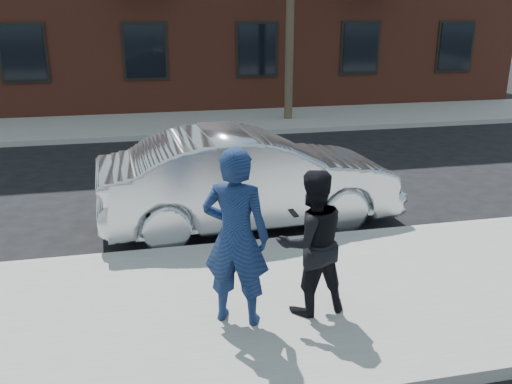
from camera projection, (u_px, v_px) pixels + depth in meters
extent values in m
plane|color=black|center=(175.00, 312.00, 6.57)|extent=(100.00, 100.00, 0.00)
cube|color=gray|center=(177.00, 317.00, 6.32)|extent=(50.00, 3.50, 0.15)
cube|color=#999691|center=(167.00, 253.00, 7.98)|extent=(50.00, 0.10, 0.15)
cube|color=gray|center=(148.00, 125.00, 16.97)|extent=(50.00, 3.50, 0.15)
cube|color=#999691|center=(150.00, 137.00, 15.30)|extent=(50.00, 0.10, 0.15)
cube|color=black|center=(257.00, 50.00, 18.65)|extent=(1.30, 0.06, 1.70)
cube|color=black|center=(456.00, 47.00, 20.20)|extent=(1.30, 0.06, 1.70)
cylinder|color=#3A2C22|center=(289.00, 52.00, 16.96)|extent=(0.26, 0.26, 4.20)
imported|color=#B7BABF|center=(250.00, 179.00, 9.02)|extent=(5.06, 2.03, 1.63)
imported|color=navy|center=(236.00, 237.00, 5.83)|extent=(0.87, 0.74, 2.02)
cube|color=black|center=(236.00, 212.00, 5.97)|extent=(0.12, 0.14, 0.08)
imported|color=black|center=(311.00, 242.00, 6.08)|extent=(0.90, 0.74, 1.70)
cube|color=black|center=(293.00, 213.00, 6.09)|extent=(0.11, 0.15, 0.06)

